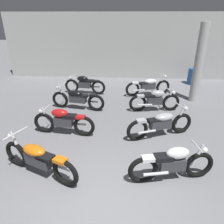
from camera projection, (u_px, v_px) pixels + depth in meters
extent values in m
plane|color=gray|center=(100.00, 214.00, 3.98)|extent=(60.00, 60.00, 0.00)
cube|color=#B2B2AD|center=(119.00, 46.00, 11.99)|extent=(13.04, 0.24, 3.60)
cylinder|color=#B2B2AD|center=(199.00, 64.00, 8.61)|extent=(0.36, 0.36, 3.20)
torus|color=black|center=(16.00, 154.00, 5.13)|extent=(0.66, 0.37, 0.67)
torus|color=black|center=(65.00, 173.00, 4.51)|extent=(0.66, 0.37, 0.67)
cylinder|color=silver|center=(16.00, 144.00, 4.97)|extent=(0.28, 0.17, 0.66)
cube|color=#38383D|center=(39.00, 159.00, 4.78)|extent=(0.70, 0.48, 0.28)
ellipsoid|color=orange|center=(34.00, 150.00, 4.73)|extent=(0.68, 0.53, 0.22)
cube|color=black|center=(45.00, 157.00, 4.63)|extent=(0.46, 0.38, 0.10)
cube|color=orange|center=(60.00, 160.00, 4.42)|extent=(0.34, 0.30, 0.08)
cylinder|color=silver|center=(16.00, 133.00, 4.81)|extent=(0.30, 0.64, 0.04)
sphere|color=white|center=(11.00, 136.00, 4.95)|extent=(0.14, 0.14, 0.14)
cylinder|color=silver|center=(60.00, 167.00, 4.73)|extent=(0.53, 0.28, 0.07)
torus|color=black|center=(44.00, 123.00, 6.62)|extent=(0.68, 0.18, 0.67)
torus|color=black|center=(84.00, 126.00, 6.42)|extent=(0.68, 0.18, 0.67)
cylinder|color=silver|center=(46.00, 115.00, 6.50)|extent=(0.25, 0.10, 0.56)
cube|color=#38383D|center=(64.00, 122.00, 6.48)|extent=(0.59, 0.30, 0.28)
ellipsoid|color=red|center=(60.00, 113.00, 6.38)|extent=(0.55, 0.33, 0.26)
cube|color=black|center=(70.00, 116.00, 6.36)|extent=(0.42, 0.28, 0.10)
cube|color=red|center=(80.00, 117.00, 6.31)|extent=(0.30, 0.23, 0.08)
cylinder|color=silver|center=(46.00, 108.00, 6.38)|extent=(0.09, 0.48, 0.04)
sphere|color=white|center=(41.00, 111.00, 6.46)|extent=(0.14, 0.14, 0.14)
cylinder|color=silver|center=(78.00, 124.00, 6.58)|extent=(0.55, 0.13, 0.07)
torus|color=black|center=(60.00, 100.00, 8.45)|extent=(0.68, 0.22, 0.67)
torus|color=black|center=(96.00, 103.00, 8.13)|extent=(0.68, 0.22, 0.67)
cylinder|color=silver|center=(61.00, 92.00, 8.30)|extent=(0.28, 0.11, 0.66)
cube|color=#38383D|center=(78.00, 99.00, 8.25)|extent=(0.69, 0.35, 0.28)
ellipsoid|color=black|center=(75.00, 93.00, 8.18)|extent=(0.64, 0.42, 0.22)
cube|color=black|center=(83.00, 96.00, 8.14)|extent=(0.43, 0.30, 0.10)
cube|color=black|center=(93.00, 95.00, 8.03)|extent=(0.31, 0.24, 0.08)
cylinder|color=silver|center=(62.00, 85.00, 8.16)|extent=(0.15, 0.68, 0.04)
sphere|color=white|center=(58.00, 88.00, 8.25)|extent=(0.14, 0.14, 0.14)
cylinder|color=silver|center=(91.00, 101.00, 8.31)|extent=(0.55, 0.16, 0.07)
torus|color=black|center=(72.00, 86.00, 10.07)|extent=(0.68, 0.18, 0.67)
torus|color=black|center=(98.00, 87.00, 9.87)|extent=(0.68, 0.18, 0.67)
cylinder|color=silver|center=(73.00, 81.00, 9.95)|extent=(0.25, 0.10, 0.56)
cube|color=#38383D|center=(85.00, 85.00, 9.93)|extent=(0.59, 0.30, 0.28)
ellipsoid|color=black|center=(82.00, 79.00, 9.83)|extent=(0.55, 0.34, 0.26)
cube|color=black|center=(89.00, 81.00, 9.81)|extent=(0.42, 0.28, 0.10)
cube|color=black|center=(96.00, 81.00, 9.76)|extent=(0.30, 0.23, 0.08)
cylinder|color=silver|center=(74.00, 75.00, 9.83)|extent=(0.09, 0.48, 0.04)
sphere|color=white|center=(70.00, 78.00, 9.91)|extent=(0.14, 0.14, 0.14)
cylinder|color=silver|center=(94.00, 87.00, 10.03)|extent=(0.55, 0.13, 0.07)
torus|color=black|center=(199.00, 165.00, 4.75)|extent=(0.68, 0.24, 0.67)
torus|color=black|center=(143.00, 170.00, 4.59)|extent=(0.68, 0.24, 0.67)
cylinder|color=silver|center=(197.00, 156.00, 4.63)|extent=(0.25, 0.12, 0.56)
cube|color=#38383D|center=(172.00, 164.00, 4.63)|extent=(0.61, 0.35, 0.28)
ellipsoid|color=white|center=(178.00, 153.00, 4.53)|extent=(0.57, 0.38, 0.26)
cube|color=black|center=(163.00, 157.00, 4.52)|extent=(0.44, 0.31, 0.10)
cube|color=white|center=(148.00, 158.00, 4.48)|extent=(0.31, 0.25, 0.08)
cylinder|color=silver|center=(197.00, 146.00, 4.52)|extent=(0.13, 0.48, 0.04)
sphere|color=white|center=(205.00, 150.00, 4.59)|extent=(0.14, 0.14, 0.14)
cylinder|color=silver|center=(156.00, 174.00, 4.52)|extent=(0.55, 0.18, 0.07)
torus|color=black|center=(181.00, 123.00, 6.58)|extent=(0.67, 0.34, 0.67)
torus|color=black|center=(137.00, 130.00, 6.18)|extent=(0.67, 0.34, 0.67)
cylinder|color=silver|center=(181.00, 115.00, 6.43)|extent=(0.28, 0.16, 0.66)
cube|color=#38383D|center=(160.00, 124.00, 6.34)|extent=(0.70, 0.46, 0.28)
ellipsoid|color=#B7B7BC|center=(164.00, 117.00, 6.28)|extent=(0.67, 0.51, 0.22)
cube|color=black|center=(154.00, 121.00, 6.22)|extent=(0.46, 0.37, 0.10)
cube|color=#B7B7BC|center=(141.00, 121.00, 6.08)|extent=(0.33, 0.29, 0.08)
cylinder|color=silver|center=(180.00, 106.00, 6.29)|extent=(0.28, 0.65, 0.04)
sphere|color=white|center=(185.00, 108.00, 6.39)|extent=(0.14, 0.14, 0.14)
cylinder|color=silver|center=(147.00, 132.00, 6.14)|extent=(0.54, 0.26, 0.07)
torus|color=black|center=(171.00, 102.00, 8.16)|extent=(0.68, 0.20, 0.67)
torus|color=black|center=(138.00, 103.00, 8.08)|extent=(0.68, 0.20, 0.67)
cylinder|color=silver|center=(170.00, 96.00, 8.05)|extent=(0.25, 0.10, 0.56)
cube|color=#38383D|center=(155.00, 100.00, 8.08)|extent=(0.60, 0.31, 0.28)
ellipsoid|color=#B7B7BC|center=(158.00, 94.00, 7.97)|extent=(0.55, 0.35, 0.26)
cube|color=black|center=(149.00, 96.00, 7.98)|extent=(0.43, 0.29, 0.10)
cube|color=#B7B7BC|center=(141.00, 96.00, 7.96)|extent=(0.30, 0.24, 0.08)
cylinder|color=silver|center=(169.00, 90.00, 7.94)|extent=(0.10, 0.48, 0.04)
sphere|color=white|center=(174.00, 93.00, 8.00)|extent=(0.14, 0.14, 0.14)
cylinder|color=silver|center=(145.00, 105.00, 7.99)|extent=(0.55, 0.14, 0.07)
torus|color=black|center=(163.00, 87.00, 9.93)|extent=(0.67, 0.30, 0.67)
torus|color=black|center=(133.00, 89.00, 9.62)|extent=(0.67, 0.30, 0.67)
cylinder|color=silver|center=(162.00, 81.00, 9.78)|extent=(0.28, 0.15, 0.66)
cube|color=#38383D|center=(148.00, 86.00, 9.73)|extent=(0.70, 0.42, 0.28)
ellipsoid|color=white|center=(150.00, 81.00, 9.66)|extent=(0.67, 0.48, 0.22)
cube|color=black|center=(144.00, 83.00, 9.63)|extent=(0.45, 0.35, 0.10)
cube|color=white|center=(135.00, 83.00, 9.51)|extent=(0.33, 0.27, 0.08)
cylinder|color=silver|center=(161.00, 74.00, 9.64)|extent=(0.23, 0.66, 0.04)
sphere|color=white|center=(165.00, 77.00, 9.73)|extent=(0.14, 0.14, 0.14)
cylinder|color=silver|center=(139.00, 90.00, 9.56)|extent=(0.55, 0.23, 0.07)
cylinder|color=#23519E|center=(193.00, 76.00, 11.31)|extent=(0.56, 0.56, 0.85)
torus|color=#23519E|center=(193.00, 73.00, 11.24)|extent=(0.59, 0.59, 0.03)
torus|color=#23519E|center=(192.00, 80.00, 11.38)|extent=(0.59, 0.59, 0.03)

